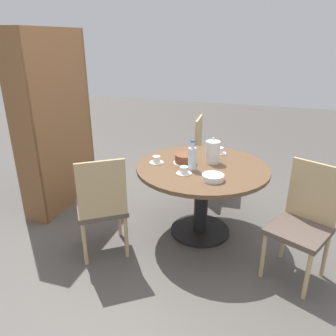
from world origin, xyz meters
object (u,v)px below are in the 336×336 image
Objects in this scene: water_bottle at (192,158)px; cup_c at (184,171)px; cup_b at (220,151)px; coffee_pot at (213,151)px; chair_a at (102,205)px; cake_main at (185,159)px; chair_c at (208,154)px; bookshelf at (57,127)px; chair_b at (303,221)px; cup_a at (156,160)px.

water_bottle is 2.01× the size of cup_c.
coffee_pot is at bearing 174.18° from cup_b.
chair_a reaches higher than cake_main.
coffee_pot is 0.30m from cup_b.
chair_a is 1.00× the size of chair_c.
cup_c is (-0.64, 0.22, 0.00)m from cup_b.
bookshelf is 14.11× the size of cup_c.
coffee_pot is at bearing -170.48° from chair_c.
cake_main reaches higher than cup_b.
cake_main is (-0.16, -1.51, -0.15)m from bookshelf.
cake_main is (0.13, 0.10, -0.07)m from water_bottle.
coffee_pot reaches higher than cup_b.
chair_a is at bearing 137.57° from cake_main.
bookshelf is 1.63m from cup_c.
chair_c is 6.90× the size of cup_b.
cake_main is at bearing 173.48° from chair_c.
chair_b is 1.68m from chair_c.
coffee_pot is 1.85× the size of cup_b.
water_bottle reaches higher than cup_b.
water_bottle reaches higher than coffee_pot.
chair_a reaches higher than cup_a.
chair_c is at bearing 2.52° from water_bottle.
cup_b is (1.01, -0.85, 0.25)m from chair_a.
coffee_pot reaches higher than cup_c.
chair_a is 1.70m from chair_c.
chair_b is 4.31× the size of cake_main.
chair_a is 3.43× the size of water_bottle.
chair_a is 0.90m from water_bottle.
bookshelf reaches higher than chair_c.
chair_a is 0.49× the size of bookshelf.
chair_a is 1.00× the size of chair_b.
water_bottle reaches higher than chair_b.
bookshelf is at bearing 79.84° from cup_a.
chair_a is at bearing 50.24° from bookshelf.
chair_a is 4.31× the size of cake_main.
coffee_pot is at bearing 175.98° from chair_b.
chair_b is 6.90× the size of cup_a.
cup_b is at bearing 162.58° from chair_b.
chair_c is 0.93m from coffee_pot.
chair_b is at bearing 153.22° from chair_a.
cup_a is 0.37m from cup_c.
chair_a is at bearing -145.17° from chair_b.
bookshelf is at bearing -165.37° from chair_b.
coffee_pot is at bearing -66.98° from cake_main.
cup_c is at bearing 152.01° from coffee_pot.
coffee_pot is at bearing -27.99° from cup_c.
bookshelf is 14.11× the size of cup_b.
water_bottle is at bearing -178.80° from chair_a.
water_bottle is (-0.28, -1.62, -0.08)m from bookshelf.
coffee_pot is 0.28m from cake_main.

